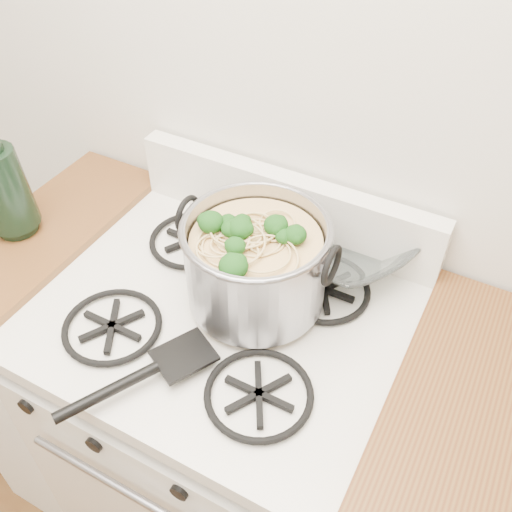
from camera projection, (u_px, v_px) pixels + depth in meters
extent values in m
plane|color=silver|center=(299.00, 45.00, 1.12)|extent=(3.60, 0.00, 3.60)
cube|color=white|center=(229.00, 431.00, 1.55)|extent=(0.76, 0.65, 0.81)
cube|color=white|center=(222.00, 317.00, 1.22)|extent=(0.76, 0.65, 0.04)
cube|color=black|center=(221.00, 307.00, 1.20)|extent=(0.60, 0.56, 0.02)
cylinder|color=black|center=(29.00, 403.00, 1.18)|extent=(0.04, 0.03, 0.04)
cylinder|color=black|center=(97.00, 441.00, 1.12)|extent=(0.04, 0.03, 0.04)
cylinder|color=black|center=(182.00, 488.00, 1.05)|extent=(0.04, 0.03, 0.04)
cube|color=silver|center=(82.00, 352.00, 1.70)|extent=(0.25, 0.65, 0.88)
cube|color=#5C2F16|center=(43.00, 236.00, 1.38)|extent=(0.25, 0.65, 0.04)
cylinder|color=#919299|center=(256.00, 263.00, 1.14)|extent=(0.29, 0.29, 0.19)
torus|color=#919299|center=(256.00, 228.00, 1.08)|extent=(0.30, 0.30, 0.01)
torus|color=black|center=(188.00, 214.00, 1.15)|extent=(0.01, 0.08, 0.08)
torus|color=black|center=(332.00, 266.00, 1.05)|extent=(0.01, 0.08, 0.08)
cylinder|color=tan|center=(256.00, 268.00, 1.16)|extent=(0.26, 0.26, 0.16)
sphere|color=#164612|center=(256.00, 232.00, 1.09)|extent=(0.04, 0.04, 0.04)
sphere|color=#164612|center=(256.00, 232.00, 1.09)|extent=(0.04, 0.04, 0.04)
sphere|color=#164612|center=(256.00, 232.00, 1.09)|extent=(0.04, 0.04, 0.04)
sphere|color=#164612|center=(256.00, 232.00, 1.09)|extent=(0.04, 0.04, 0.04)
sphere|color=#164612|center=(256.00, 232.00, 1.09)|extent=(0.04, 0.04, 0.04)
sphere|color=#164612|center=(256.00, 232.00, 1.09)|extent=(0.04, 0.04, 0.04)
sphere|color=#164612|center=(256.00, 232.00, 1.09)|extent=(0.04, 0.04, 0.04)
sphere|color=#164612|center=(256.00, 232.00, 1.09)|extent=(0.04, 0.04, 0.04)
sphere|color=#164612|center=(256.00, 232.00, 1.09)|extent=(0.04, 0.04, 0.04)
sphere|color=#164612|center=(256.00, 232.00, 1.09)|extent=(0.04, 0.04, 0.04)
imported|color=white|center=(344.00, 248.00, 1.30)|extent=(0.16, 0.16, 0.03)
imported|color=black|center=(0.00, 177.00, 1.27)|extent=(0.15, 0.15, 0.31)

